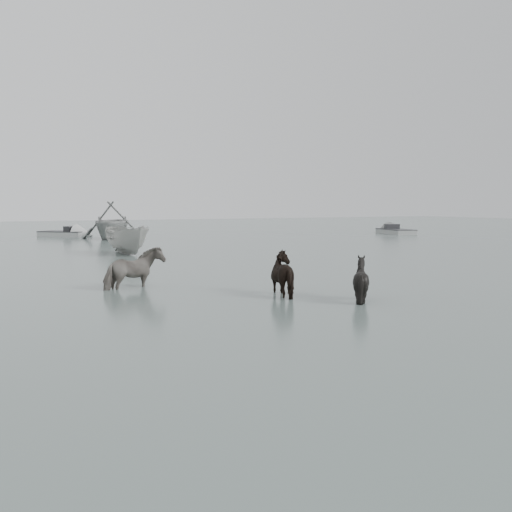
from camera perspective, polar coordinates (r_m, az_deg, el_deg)
name	(u,v)px	position (r m, az deg, el deg)	size (l,w,h in m)	color
ground	(292,296)	(14.77, 3.65, -3.97)	(140.00, 140.00, 0.00)	#505F5C
pony_pinto	(133,262)	(16.34, -12.16, -0.60)	(0.79, 1.74, 1.47)	black
pony_dark	(289,269)	(14.85, 3.31, -1.27)	(1.35, 1.15, 1.36)	black
pony_black	(361,273)	(14.25, 10.45, -1.66)	(1.08, 1.22, 1.34)	black
rowboat_trail	(112,219)	(39.42, -14.16, 3.60)	(4.37, 5.06, 2.67)	#9B9D9B
boat_small	(127,238)	(27.43, -12.77, 1.77)	(1.48, 3.93, 1.52)	#A3A39F
skiff_port	(396,229)	(45.97, 13.81, 2.63)	(5.23, 1.60, 0.75)	gray
skiff_mid	(64,231)	(43.52, -18.64, 2.36)	(4.83, 1.60, 0.75)	#ACAEAC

